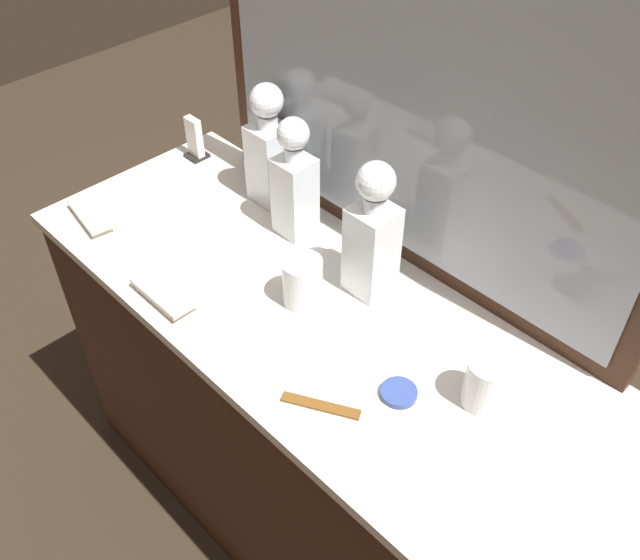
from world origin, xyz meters
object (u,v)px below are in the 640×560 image
at_px(crystal_decanter_right, 295,189).
at_px(porcelain_dish, 399,393).
at_px(silver_brush_rear, 91,216).
at_px(napkin_holder, 195,141).
at_px(crystal_tumbler_rear, 302,283).
at_px(crystal_decanter_center, 270,155).
at_px(silver_brush_front, 164,295).
at_px(crystal_tumbler_center, 485,384).
at_px(tortoiseshell_comb, 321,406).
at_px(crystal_decanter_front, 372,242).

relative_size(crystal_decanter_right, porcelain_dish, 4.28).
xyz_separation_m(silver_brush_rear, napkin_holder, (-0.04, 0.33, 0.03)).
bearing_deg(crystal_tumbler_rear, crystal_decanter_center, 148.57).
xyz_separation_m(silver_brush_front, porcelain_dish, (0.49, 0.15, -0.01)).
bearing_deg(silver_brush_rear, silver_brush_front, -5.43).
relative_size(crystal_decanter_right, crystal_tumbler_center, 2.83).
xyz_separation_m(crystal_decanter_center, crystal_decanter_right, (0.13, -0.04, -0.00)).
bearing_deg(silver_brush_rear, porcelain_dish, 8.59).
bearing_deg(crystal_decanter_right, silver_brush_front, -93.77).
height_order(porcelain_dish, tortoiseshell_comb, porcelain_dish).
height_order(crystal_tumbler_center, napkin_holder, napkin_holder).
bearing_deg(porcelain_dish, crystal_tumbler_center, 40.37).
distance_m(silver_brush_front, tortoiseshell_comb, 0.41).
height_order(crystal_decanter_center, crystal_tumbler_rear, crystal_decanter_center).
bearing_deg(crystal_decanter_front, silver_brush_rear, -153.98).
height_order(crystal_decanter_center, tortoiseshell_comb, crystal_decanter_center).
relative_size(crystal_decanter_front, crystal_tumbler_center, 3.00).
bearing_deg(porcelain_dish, crystal_tumbler_rear, 171.67).
xyz_separation_m(porcelain_dish, tortoiseshell_comb, (-0.08, -0.12, -0.00)).
bearing_deg(crystal_tumbler_center, crystal_tumbler_rear, -172.88).
distance_m(crystal_decanter_front, napkin_holder, 0.64).
height_order(crystal_decanter_right, crystal_tumbler_rear, crystal_decanter_right).
bearing_deg(crystal_decanter_front, tortoiseshell_comb, -62.46).
bearing_deg(crystal_tumbler_rear, porcelain_dish, -8.33).
distance_m(crystal_tumbler_center, silver_brush_rear, 0.95).
distance_m(crystal_decanter_front, crystal_tumbler_rear, 0.16).
distance_m(crystal_decanter_center, tortoiseshell_comb, 0.63).
bearing_deg(crystal_decanter_center, porcelain_dish, -21.02).
relative_size(crystal_tumbler_center, silver_brush_front, 0.66).
relative_size(crystal_decanter_center, porcelain_dish, 4.43).
xyz_separation_m(crystal_decanter_center, napkin_holder, (-0.27, -0.02, -0.07)).
relative_size(crystal_decanter_right, silver_brush_rear, 1.83).
xyz_separation_m(crystal_decanter_front, silver_brush_front, (-0.26, -0.32, -0.11)).
bearing_deg(crystal_tumbler_center, napkin_holder, 173.20).
relative_size(silver_brush_rear, napkin_holder, 1.40).
relative_size(crystal_decanter_front, crystal_decanter_center, 1.02).
bearing_deg(crystal_decanter_right, napkin_holder, 176.71).
distance_m(silver_brush_front, porcelain_dish, 0.51).
distance_m(crystal_decanter_center, crystal_tumbler_center, 0.72).
bearing_deg(crystal_tumbler_center, crystal_decanter_center, 169.03).
xyz_separation_m(crystal_decanter_front, crystal_decanter_right, (-0.24, 0.02, -0.01)).
bearing_deg(tortoiseshell_comb, porcelain_dish, 56.36).
bearing_deg(crystal_decanter_front, silver_brush_front, -129.35).
distance_m(crystal_decanter_front, tortoiseshell_comb, 0.34).
bearing_deg(crystal_decanter_front, crystal_tumbler_center, -12.50).
relative_size(porcelain_dish, napkin_holder, 0.60).
xyz_separation_m(crystal_decanter_right, silver_brush_front, (-0.02, -0.34, -0.10)).
distance_m(crystal_decanter_center, silver_brush_front, 0.41).
height_order(crystal_decanter_front, silver_brush_rear, crystal_decanter_front).
height_order(crystal_decanter_front, tortoiseshell_comb, crystal_decanter_front).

